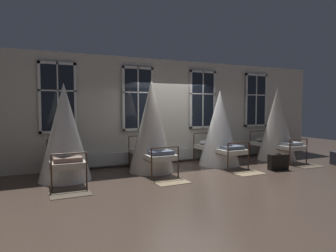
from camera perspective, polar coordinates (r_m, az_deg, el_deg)
ground at (r=8.67m, az=4.01°, el=-8.09°), size 21.29×21.29×0.00m
back_wall_with_windows at (r=9.58m, az=0.47°, el=2.79°), size 11.65×0.10×3.24m
window_bank at (r=9.50m, az=0.79°, el=-0.44°), size 7.77×0.10×2.89m
cot_first at (r=7.58m, az=-19.09°, el=-1.34°), size 1.24×1.84×2.34m
cot_second at (r=8.14m, az=-3.15°, el=-0.29°), size 1.24×1.83×2.49m
cot_third at (r=9.22m, az=9.77°, el=-0.57°), size 1.24×1.84×2.27m
cot_fourth at (r=10.59m, az=20.03°, el=0.31°), size 1.24×1.83×2.46m
rug_first at (r=6.51m, az=-18.07°, el=-12.18°), size 0.81×0.57×0.01m
rug_second at (r=7.13m, az=0.64°, el=-10.61°), size 0.82×0.59×0.01m
rug_third at (r=8.34m, az=14.98°, el=-8.64°), size 0.80×0.57×0.01m
rug_fourth at (r=9.92m, az=25.12°, el=-6.90°), size 0.82×0.60×0.01m
suitcase_dark at (r=9.00m, az=20.23°, el=-6.43°), size 0.59×0.30×0.47m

